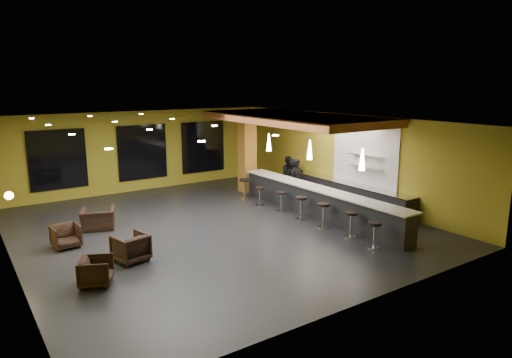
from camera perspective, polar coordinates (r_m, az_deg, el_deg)
floor at (r=15.36m, az=-5.15°, el=-6.14°), size 12.00×13.00×0.10m
ceiling at (r=14.64m, az=-5.42°, el=7.37°), size 12.00×13.00×0.10m
wall_back at (r=20.79m, az=-14.11°, el=3.44°), size 12.00×0.10×3.50m
wall_front at (r=9.87m, az=13.66°, el=-5.88°), size 12.00×0.10×3.50m
wall_left at (r=13.16m, az=-28.98°, el=-2.58°), size 0.10×13.00×3.50m
wall_right at (r=18.54m, az=11.29°, el=2.57°), size 0.10×13.00×3.50m
wood_soffit at (r=17.72m, az=4.48°, el=7.58°), size 3.60×8.00×0.28m
window_left at (r=19.78m, az=-23.53°, el=2.23°), size 2.20×0.06×2.40m
window_center at (r=20.70m, az=-14.00°, el=3.27°), size 2.20×0.06×2.40m
window_right at (r=21.90m, az=-6.62°, el=4.01°), size 2.20×0.06×2.40m
tile_backsplash at (r=17.76m, az=13.42°, el=2.88°), size 0.06×3.20×2.40m
bar_counter at (r=16.47m, az=7.72°, el=-2.95°), size 0.60×8.00×1.00m
bar_top at (r=16.34m, az=7.77°, el=-1.17°), size 0.78×8.10×0.05m
prep_counter at (r=18.18m, az=11.36°, el=-1.87°), size 0.70×6.00×0.86m
prep_top at (r=18.08m, az=11.42°, el=-0.47°), size 0.72×6.00×0.03m
wall_shelf_lower at (r=17.60m, az=13.53°, el=1.46°), size 0.30×1.50×0.03m
wall_shelf_upper at (r=17.52m, az=13.60°, el=2.91°), size 0.30×1.50×0.03m
column at (r=19.79m, az=-1.11°, el=3.38°), size 0.60×0.60×3.50m
wall_sconce at (r=13.65m, az=-28.51°, el=-1.84°), size 0.22×0.22×0.22m
pendant_0 at (r=14.69m, az=13.13°, el=2.41°), size 0.20×0.20×0.70m
pendant_1 at (r=16.46m, az=6.73°, el=3.65°), size 0.20×0.20×0.70m
pendant_2 at (r=18.40m, az=1.62°, el=4.61°), size 0.20×0.20×0.70m
staff_a at (r=18.57m, az=5.13°, el=-0.07°), size 0.65×0.45×1.69m
staff_b at (r=19.77m, az=4.15°, el=0.56°), size 0.80×0.64×1.60m
staff_c at (r=19.35m, az=4.73°, el=0.26°), size 0.88×0.69×1.58m
armchair_a at (r=11.64m, az=-19.37°, el=-10.84°), size 0.98×0.97×0.68m
armchair_b at (r=12.80m, az=-15.41°, el=-8.28°), size 0.98×0.99×0.76m
armchair_c at (r=14.43m, az=-22.67°, el=-6.62°), size 0.78×0.80×0.68m
armchair_d at (r=15.81m, az=-19.15°, el=-4.75°), size 1.30×1.22×0.69m
bar_stool_0 at (r=13.69m, az=14.61°, el=-6.38°), size 0.39×0.39×0.77m
bar_stool_1 at (r=14.45m, az=11.78°, el=-5.16°), size 0.41×0.41×0.81m
bar_stool_2 at (r=15.23m, az=8.42°, el=-4.10°), size 0.42×0.42×0.82m
bar_stool_3 at (r=15.99m, az=5.62°, el=-3.25°), size 0.42×0.42×0.82m
bar_stool_4 at (r=16.93m, az=3.20°, el=-2.50°), size 0.38×0.38×0.75m
bar_stool_5 at (r=17.71m, az=0.46°, el=-1.87°), size 0.37×0.37×0.73m
bar_stool_6 at (r=18.68m, az=-1.45°, el=-0.92°), size 0.43×0.43×0.84m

